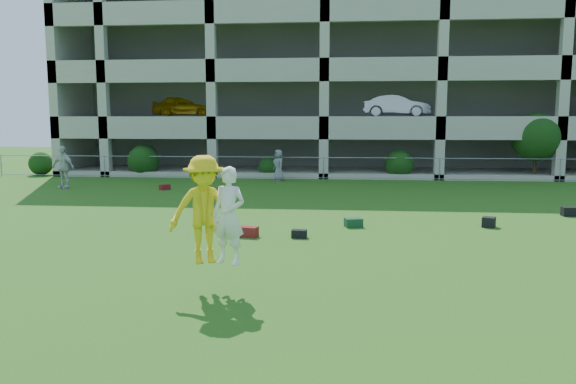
# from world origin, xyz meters

# --- Properties ---
(ground) EXTENTS (100.00, 100.00, 0.00)m
(ground) POSITION_xyz_m (0.00, 0.00, 0.00)
(ground) COLOR #235114
(ground) RESTS_ON ground
(bystander_b) EXTENTS (1.23, 0.74, 1.95)m
(bystander_b) POSITION_xyz_m (-11.76, 13.96, 0.98)
(bystander_b) COLOR silver
(bystander_b) RESTS_ON ground
(bystander_c) EXTENTS (0.87, 0.94, 1.61)m
(bystander_c) POSITION_xyz_m (-2.27, 17.98, 0.80)
(bystander_c) COLOR slate
(bystander_c) RESTS_ON ground
(bag_red_a) EXTENTS (0.60, 0.41, 0.28)m
(bag_red_a) POSITION_xyz_m (-1.54, 4.20, 0.14)
(bag_red_a) COLOR #5E1A10
(bag_red_a) RESTS_ON ground
(bag_black_b) EXTENTS (0.41, 0.27, 0.22)m
(bag_black_b) POSITION_xyz_m (-0.14, 4.21, 0.11)
(bag_black_b) COLOR black
(bag_black_b) RESTS_ON ground
(bag_green_c) EXTENTS (0.58, 0.47, 0.26)m
(bag_green_c) POSITION_xyz_m (1.34, 5.89, 0.13)
(bag_green_c) COLOR #13341F
(bag_green_c) RESTS_ON ground
(crate_d) EXTENTS (0.46, 0.46, 0.30)m
(crate_d) POSITION_xyz_m (5.32, 6.26, 0.15)
(crate_d) COLOR black
(crate_d) RESTS_ON ground
(bag_black_e) EXTENTS (0.61, 0.32, 0.30)m
(bag_black_e) POSITION_xyz_m (8.51, 8.46, 0.15)
(bag_black_e) COLOR black
(bag_black_e) RESTS_ON ground
(bag_red_f) EXTENTS (0.49, 0.53, 0.24)m
(bag_red_f) POSITION_xyz_m (-6.96, 13.84, 0.12)
(bag_red_f) COLOR #51140D
(bag_red_f) RESTS_ON ground
(frisbee_contest) EXTENTS (1.58, 1.22, 2.00)m
(frisbee_contest) POSITION_xyz_m (-1.43, -0.56, 1.50)
(frisbee_contest) COLOR yellow
(frisbee_contest) RESTS_ON ground
(parking_garage) EXTENTS (30.00, 14.00, 12.00)m
(parking_garage) POSITION_xyz_m (-0.01, 27.70, 6.01)
(parking_garage) COLOR #9E998C
(parking_garage) RESTS_ON ground
(fence) EXTENTS (36.06, 0.06, 1.20)m
(fence) POSITION_xyz_m (0.00, 19.00, 0.61)
(fence) COLOR gray
(fence) RESTS_ON ground
(shrub_row) EXTENTS (34.38, 2.52, 3.50)m
(shrub_row) POSITION_xyz_m (4.59, 19.70, 1.51)
(shrub_row) COLOR #163D11
(shrub_row) RESTS_ON ground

